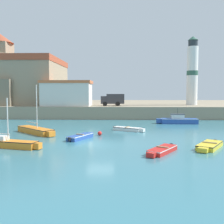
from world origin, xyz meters
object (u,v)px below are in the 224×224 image
object	(u,v)px
dinghy_blue_1	(81,136)
church	(32,79)
sailboat_orange_2	(4,143)
truck_on_quay	(113,99)
dinghy_white_4	(128,129)
lighthouse	(192,72)
dinghy_red_5	(162,150)
mooring_buoy	(100,133)
harbor_shed_mid_row	(67,93)
dinghy_yellow_3	(209,145)
motorboat_blue_0	(178,120)
sailboat_orange_6	(36,130)

from	to	relation	value
dinghy_blue_1	church	xyz separation A→B (m)	(-14.94, 29.68, 7.30)
sailboat_orange_2	truck_on_quay	xyz separation A→B (m)	(8.63, 26.71, 3.04)
dinghy_white_4	lighthouse	size ratio (longest dim) A/B	0.29
sailboat_orange_2	dinghy_red_5	distance (m)	13.45
mooring_buoy	harbor_shed_mid_row	size ratio (longest dim) A/B	0.05
dinghy_yellow_3	dinghy_blue_1	bearing A→B (deg)	160.69
motorboat_blue_0	lighthouse	size ratio (longest dim) A/B	0.46
motorboat_blue_0	sailboat_orange_2	world-z (taller)	sailboat_orange_2
harbor_shed_mid_row	motorboat_blue_0	bearing A→B (deg)	-24.54
dinghy_yellow_3	church	world-z (taller)	church
dinghy_red_5	mooring_buoy	bearing A→B (deg)	124.23
lighthouse	truck_on_quay	xyz separation A→B (m)	(-15.61, -3.57, -5.30)
truck_on_quay	dinghy_yellow_3	bearing A→B (deg)	-71.33
sailboat_orange_2	harbor_shed_mid_row	world-z (taller)	harbor_shed_mid_row
motorboat_blue_0	church	xyz separation A→B (m)	(-27.71, 16.21, 7.01)
dinghy_blue_1	lighthouse	xyz separation A→B (m)	(18.20, 26.15, 8.48)
motorboat_blue_0	sailboat_orange_6	distance (m)	21.05
truck_on_quay	dinghy_blue_1	bearing A→B (deg)	-96.55
church	truck_on_quay	bearing A→B (deg)	-22.05
motorboat_blue_0	dinghy_yellow_3	distance (m)	17.57
lighthouse	truck_on_quay	world-z (taller)	lighthouse
sailboat_orange_2	harbor_shed_mid_row	size ratio (longest dim) A/B	0.74
sailboat_orange_2	dinghy_yellow_3	xyz separation A→B (m)	(17.63, 0.07, -0.15)
sailboat_orange_6	dinghy_yellow_3	bearing A→B (deg)	-23.20
dinghy_blue_1	harbor_shed_mid_row	world-z (taller)	harbor_shed_mid_row
sailboat_orange_6	harbor_shed_mid_row	xyz separation A→B (m)	(-0.12, 18.61, 4.17)
dinghy_white_4	truck_on_quay	bearing A→B (deg)	98.18
sailboat_orange_6	harbor_shed_mid_row	bearing A→B (deg)	90.37
sailboat_orange_2	dinghy_blue_1	bearing A→B (deg)	34.38
dinghy_red_5	harbor_shed_mid_row	world-z (taller)	harbor_shed_mid_row
motorboat_blue_0	truck_on_quay	world-z (taller)	truck_on_quay
motorboat_blue_0	dinghy_blue_1	world-z (taller)	motorboat_blue_0
sailboat_orange_2	church	world-z (taller)	church
sailboat_orange_2	mooring_buoy	size ratio (longest dim) A/B	14.53
motorboat_blue_0	harbor_shed_mid_row	xyz separation A→B (m)	(-18.58, 8.48, 4.01)
motorboat_blue_0	dinghy_yellow_3	world-z (taller)	motorboat_blue_0
dinghy_white_4	sailboat_orange_6	bearing A→B (deg)	-167.07
harbor_shed_mid_row	dinghy_white_4	bearing A→B (deg)	-56.22
church	harbor_shed_mid_row	size ratio (longest dim) A/B	1.87
dinghy_red_5	sailboat_orange_6	bearing A→B (deg)	144.58
sailboat_orange_6	dinghy_blue_1	bearing A→B (deg)	-30.47
church	dinghy_blue_1	bearing A→B (deg)	-63.28
motorboat_blue_0	harbor_shed_mid_row	distance (m)	20.81
harbor_shed_mid_row	dinghy_blue_1	bearing A→B (deg)	-75.19
sailboat_orange_2	truck_on_quay	distance (m)	28.23
sailboat_orange_2	truck_on_quay	world-z (taller)	truck_on_quay
dinghy_blue_1	dinghy_red_5	distance (m)	9.37
motorboat_blue_0	lighthouse	distance (m)	16.04
church	truck_on_quay	world-z (taller)	church
dinghy_white_4	lighthouse	bearing A→B (deg)	57.05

